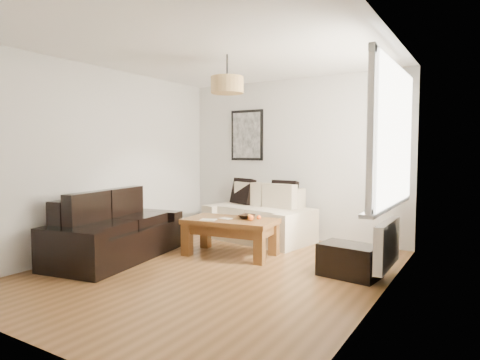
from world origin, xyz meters
The scene contains 21 objects.
floor centered at (0.00, 0.00, 0.00)m, with size 4.50×4.50×0.00m, color brown.
ceiling centered at (0.00, 0.00, 2.60)m, with size 3.80×4.50×0.00m, color white, non-canonical shape.
wall_back centered at (0.00, 2.25, 1.30)m, with size 3.80×0.04×2.60m, color silver, non-canonical shape.
wall_front centered at (0.00, -2.25, 1.30)m, with size 3.80×0.04×2.60m, color silver, non-canonical shape.
wall_left centered at (-1.90, 0.00, 1.30)m, with size 0.04×4.50×2.60m, color silver, non-canonical shape.
wall_right centered at (1.90, 0.00, 1.30)m, with size 0.04×4.50×2.60m, color silver, non-canonical shape.
window_bay centered at (1.86, 0.80, 1.60)m, with size 0.14×1.90×1.60m, color white, non-canonical shape.
radiator centered at (1.82, 0.80, 0.38)m, with size 0.10×0.90×0.52m, color white.
poster centered at (-0.85, 2.22, 1.70)m, with size 0.62×0.04×0.87m, color black, non-canonical shape.
pendant_shade centered at (0.00, 0.30, 2.23)m, with size 0.40×0.40×0.20m, color tan.
loveseat_cream centered at (-0.37, 1.78, 0.42)m, with size 1.68×0.92×0.84m, color beige, non-canonical shape.
sofa_leather centered at (-1.43, -0.21, 0.41)m, with size 1.89×0.92×0.82m, color black, non-canonical shape.
coffee_table centered at (-0.22, 0.72, 0.25)m, with size 1.23×0.67×0.50m, color brown, non-canonical shape.
ottoman centered at (1.45, 0.62, 0.18)m, with size 0.65×0.42×0.37m, color black.
cushion_left centered at (-0.79, 1.98, 0.74)m, with size 0.43×0.13×0.43m, color black.
cushion_right centered at (-0.02, 1.98, 0.74)m, with size 0.43×0.13×0.43m, color black.
fruit_bowl centered at (-0.04, 0.85, 0.53)m, with size 0.23×0.23×0.06m, color black.
orange_a centered at (0.09, 0.73, 0.54)m, with size 0.08×0.08×0.08m, color #D65212.
orange_b centered at (0.16, 0.82, 0.54)m, with size 0.06×0.06×0.06m, color #E34C13.
orange_c centered at (0.01, 0.82, 0.54)m, with size 0.06×0.06×0.06m, color orange.
papers centered at (-0.44, 0.49, 0.51)m, with size 0.21×0.15×0.01m, color beige.
Camera 1 is at (2.79, -3.94, 1.42)m, focal length 30.73 mm.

